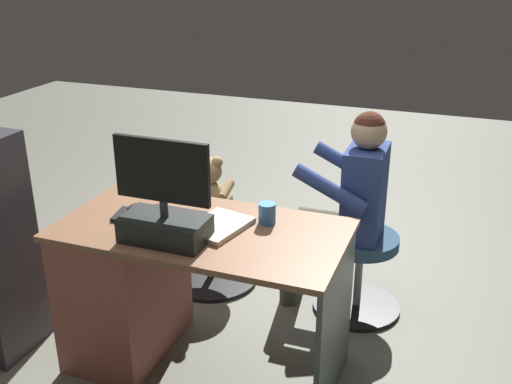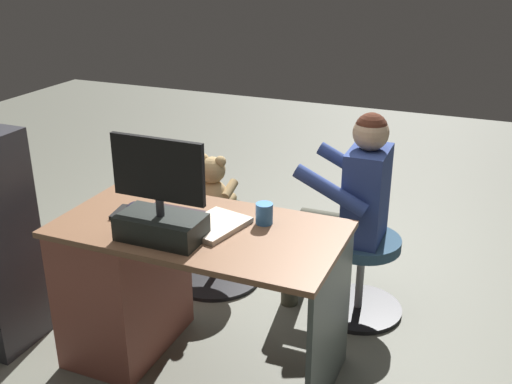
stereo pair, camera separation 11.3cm
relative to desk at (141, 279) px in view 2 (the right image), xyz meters
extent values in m
plane|color=#66675A|center=(-0.34, -0.34, -0.41)|extent=(10.00, 10.00, 0.00)
cube|color=brown|center=(-0.34, 0.00, 0.34)|extent=(1.31, 0.68, 0.03)
cube|color=#9E5546|center=(0.10, 0.00, -0.04)|extent=(0.42, 0.63, 0.73)
cube|color=#4A5453|center=(-0.97, 0.00, -0.04)|extent=(0.02, 0.61, 0.73)
cube|color=black|center=(-0.25, 0.17, 0.41)|extent=(0.37, 0.21, 0.11)
cylinder|color=#333338|center=(-0.25, 0.17, 0.50)|extent=(0.04, 0.04, 0.08)
cube|color=black|center=(-0.25, 0.17, 0.67)|extent=(0.43, 0.02, 0.27)
cube|color=black|center=(-0.25, 0.15, 0.67)|extent=(0.40, 0.00, 0.25)
cube|color=black|center=(-0.24, -0.06, 0.36)|extent=(0.42, 0.14, 0.02)
ellipsoid|color=#221F2D|center=(0.04, -0.05, 0.37)|extent=(0.06, 0.10, 0.04)
cylinder|color=#3372BF|center=(-0.60, -0.15, 0.40)|extent=(0.08, 0.08, 0.10)
cube|color=black|center=(0.07, 0.02, 0.36)|extent=(0.07, 0.16, 0.02)
cube|color=beige|center=(-0.41, -0.02, 0.36)|extent=(0.28, 0.34, 0.02)
cylinder|color=black|center=(-0.02, -0.77, -0.39)|extent=(0.58, 0.58, 0.03)
cylinder|color=gray|center=(-0.02, -0.77, -0.19)|extent=(0.04, 0.04, 0.38)
cylinder|color=#35473C|center=(-0.02, -0.77, 0.03)|extent=(0.44, 0.44, 0.06)
ellipsoid|color=tan|center=(-0.02, -0.77, 0.16)|extent=(0.19, 0.16, 0.20)
sphere|color=tan|center=(-0.02, -0.77, 0.32)|extent=(0.16, 0.16, 0.16)
sphere|color=beige|center=(-0.02, -0.84, 0.31)|extent=(0.06, 0.06, 0.06)
sphere|color=tan|center=(-0.08, -0.77, 0.38)|extent=(0.07, 0.07, 0.07)
sphere|color=tan|center=(0.04, -0.77, 0.38)|extent=(0.07, 0.07, 0.07)
cylinder|color=tan|center=(-0.11, -0.81, 0.19)|extent=(0.06, 0.15, 0.10)
cylinder|color=tan|center=(0.07, -0.81, 0.19)|extent=(0.06, 0.15, 0.10)
cylinder|color=tan|center=(-0.07, -0.88, 0.09)|extent=(0.06, 0.12, 0.06)
cylinder|color=tan|center=(0.03, -0.88, 0.09)|extent=(0.06, 0.12, 0.06)
cylinder|color=black|center=(-0.94, -0.76, -0.39)|extent=(0.50, 0.50, 0.03)
cylinder|color=gray|center=(-0.94, -0.76, -0.19)|extent=(0.04, 0.04, 0.38)
cylinder|color=#2F506B|center=(-0.94, -0.76, 0.03)|extent=(0.42, 0.42, 0.06)
cube|color=navy|center=(-0.94, -0.76, 0.31)|extent=(0.20, 0.32, 0.51)
sphere|color=tan|center=(-0.94, -0.76, 0.65)|extent=(0.19, 0.19, 0.19)
sphere|color=#4C271A|center=(-0.94, -0.76, 0.67)|extent=(0.17, 0.17, 0.17)
cylinder|color=navy|center=(-0.79, -0.57, 0.39)|extent=(0.40, 0.08, 0.24)
cylinder|color=navy|center=(-0.80, -0.96, 0.39)|extent=(0.40, 0.08, 0.24)
cylinder|color=#404033|center=(-0.74, -0.68, 0.08)|extent=(0.39, 0.11, 0.11)
cylinder|color=#404033|center=(-0.55, -0.68, -0.18)|extent=(0.10, 0.10, 0.46)
cylinder|color=#404033|center=(-0.74, -0.85, 0.08)|extent=(0.39, 0.11, 0.11)
cylinder|color=#404033|center=(-0.55, -0.85, -0.18)|extent=(0.10, 0.10, 0.46)
camera|label=1|loc=(-1.43, 2.22, 1.54)|focal=42.35mm
camera|label=2|loc=(-1.53, 2.18, 1.54)|focal=42.35mm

